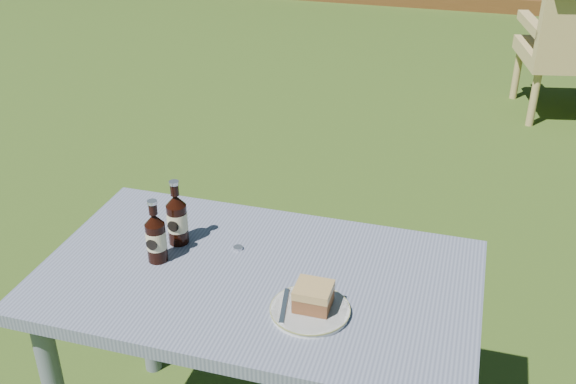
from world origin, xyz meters
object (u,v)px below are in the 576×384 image
(cafe_table, at_px, (258,304))
(plate, at_px, (310,310))
(cake_slice, at_px, (313,296))
(cola_bottle_far, at_px, (156,237))
(cola_bottle_near, at_px, (177,218))

(cafe_table, distance_m, plate, 0.24)
(cake_slice, distance_m, cola_bottle_far, 0.49)
(cola_bottle_near, bearing_deg, cafe_table, -18.09)
(cake_slice, distance_m, cola_bottle_near, 0.50)
(plate, relative_size, cola_bottle_far, 1.06)
(cafe_table, height_order, cake_slice, cake_slice)
(plate, distance_m, cola_bottle_far, 0.49)
(plate, height_order, cola_bottle_far, cola_bottle_far)
(cafe_table, xyz_separation_m, cola_bottle_near, (-0.27, 0.09, 0.18))
(cola_bottle_far, bearing_deg, cake_slice, -11.47)
(cafe_table, bearing_deg, plate, -33.60)
(plate, height_order, cake_slice, cake_slice)
(plate, bearing_deg, cafe_table, 146.40)
(plate, bearing_deg, cake_slice, 63.97)
(cafe_table, relative_size, cola_bottle_near, 5.94)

